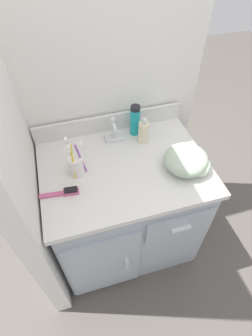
% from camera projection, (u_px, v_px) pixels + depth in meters
% --- Properties ---
extents(ground_plane, '(6.00, 6.00, 0.00)m').
position_uv_depth(ground_plane, '(125.00, 238.00, 1.83)').
color(ground_plane, '#4C4742').
extents(wall_back, '(1.00, 0.08, 2.20)m').
position_uv_depth(wall_back, '(104.00, 63.00, 1.24)').
color(wall_back, silver).
rests_on(wall_back, ground_plane).
extents(vanity, '(0.82, 0.61, 0.74)m').
position_uv_depth(vanity, '(125.00, 207.00, 1.54)').
color(vanity, '#9EA8B2').
rests_on(vanity, ground_plane).
extents(backsplash, '(0.82, 0.02, 0.10)m').
position_uv_depth(backsplash, '(110.00, 123.00, 1.43)').
color(backsplash, silver).
rests_on(backsplash, vanity).
extents(sink_faucet, '(0.09, 0.09, 0.14)m').
position_uv_depth(sink_faucet, '(114.00, 133.00, 1.37)').
color(sink_faucet, silver).
rests_on(sink_faucet, vanity).
extents(toothbrush_cup, '(0.08, 0.10, 0.21)m').
position_uv_depth(toothbrush_cup, '(76.00, 165.00, 1.21)').
color(toothbrush_cup, white).
rests_on(toothbrush_cup, vanity).
extents(soap_dispenser, '(0.06, 0.06, 0.15)m').
position_uv_depth(soap_dispenser, '(144.00, 132.00, 1.36)').
color(soap_dispenser, beige).
rests_on(soap_dispenser, vanity).
extents(shaving_cream_can, '(0.05, 0.05, 0.17)m').
position_uv_depth(shaving_cream_can, '(135.00, 120.00, 1.38)').
color(shaving_cream_can, teal).
rests_on(shaving_cream_can, vanity).
extents(hairbrush, '(0.18, 0.04, 0.03)m').
position_uv_depth(hairbrush, '(65.00, 192.00, 1.16)').
color(hairbrush, '#C1517F').
rests_on(hairbrush, vanity).
extents(hand_towel, '(0.22, 0.21, 0.11)m').
position_uv_depth(hand_towel, '(188.00, 161.00, 1.23)').
color(hand_towel, '#A8BCA3').
rests_on(hand_towel, vanity).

